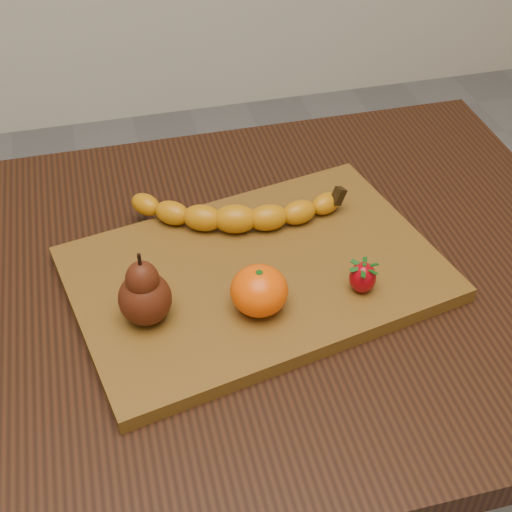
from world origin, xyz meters
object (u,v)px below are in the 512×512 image
object	(u,v)px
table	(228,332)
cutting_board	(256,274)
pear	(143,288)
mandarin	(259,291)

from	to	relation	value
table	cutting_board	size ratio (longest dim) A/B	2.22
pear	mandarin	bearing A→B (deg)	-7.68
table	mandarin	bearing A→B (deg)	-73.42
pear	mandarin	world-z (taller)	pear
table	mandarin	size ratio (longest dim) A/B	14.83
table	cutting_board	world-z (taller)	cutting_board
pear	mandarin	xyz separation A→B (m)	(0.13, -0.02, -0.02)
cutting_board	mandarin	size ratio (longest dim) A/B	6.67
table	pear	xyz separation A→B (m)	(-0.11, -0.06, 0.17)
table	cutting_board	xyz separation A→B (m)	(0.04, -0.01, 0.11)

